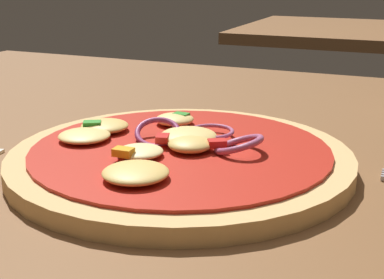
{
  "coord_description": "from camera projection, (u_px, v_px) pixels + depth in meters",
  "views": [
    {
      "loc": [
        0.19,
        -0.4,
        0.2
      ],
      "look_at": [
        0.0,
        0.04,
        0.05
      ],
      "focal_mm": 53.32,
      "sensor_mm": 36.0,
      "label": 1
    }
  ],
  "objects": [
    {
      "name": "dining_table",
      "position": [
        170.0,
        192.0,
        0.48
      ],
      "size": [
        1.2,
        1.01,
        0.03
      ],
      "color": "brown",
      "rests_on": "ground"
    },
    {
      "name": "pizza",
      "position": [
        180.0,
        157.0,
        0.49
      ],
      "size": [
        0.3,
        0.3,
        0.04
      ],
      "color": "tan",
      "rests_on": "dining_table"
    }
  ]
}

